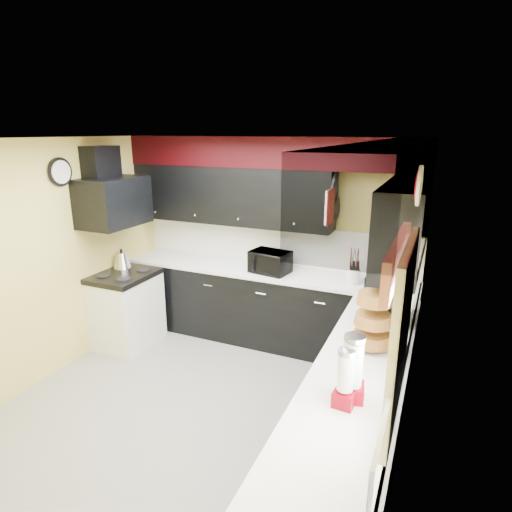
{
  "coord_description": "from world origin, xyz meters",
  "views": [
    {
      "loc": [
        1.91,
        -3.05,
        2.56
      ],
      "look_at": [
        0.18,
        0.88,
        1.3
      ],
      "focal_mm": 30.0,
      "sensor_mm": 36.0,
      "label": 1
    }
  ],
  "objects_px": {
    "microwave": "(383,302)",
    "kettle": "(122,260)",
    "utensil_crock": "(353,276)",
    "toaster_oven": "(270,262)",
    "knife_block": "(354,273)"
  },
  "relations": [
    {
      "from": "knife_block",
      "to": "kettle",
      "type": "bearing_deg",
      "value": 179.58
    },
    {
      "from": "toaster_oven",
      "to": "utensil_crock",
      "type": "relative_size",
      "value": 2.67
    },
    {
      "from": "toaster_oven",
      "to": "utensil_crock",
      "type": "height_order",
      "value": "toaster_oven"
    },
    {
      "from": "knife_block",
      "to": "kettle",
      "type": "relative_size",
      "value": 1.04
    },
    {
      "from": "toaster_oven",
      "to": "microwave",
      "type": "bearing_deg",
      "value": -19.0
    },
    {
      "from": "toaster_oven",
      "to": "kettle",
      "type": "xyz_separation_m",
      "value": [
        -1.77,
        -0.51,
        -0.05
      ]
    },
    {
      "from": "utensil_crock",
      "to": "kettle",
      "type": "xyz_separation_m",
      "value": [
        -2.76,
        -0.52,
        -0.01
      ]
    },
    {
      "from": "toaster_oven",
      "to": "kettle",
      "type": "relative_size",
      "value": 2.07
    },
    {
      "from": "toaster_oven",
      "to": "kettle",
      "type": "height_order",
      "value": "toaster_oven"
    },
    {
      "from": "microwave",
      "to": "knife_block",
      "type": "xyz_separation_m",
      "value": [
        -0.42,
        0.81,
        -0.03
      ]
    },
    {
      "from": "kettle",
      "to": "microwave",
      "type": "bearing_deg",
      "value": -4.53
    },
    {
      "from": "microwave",
      "to": "utensil_crock",
      "type": "height_order",
      "value": "microwave"
    },
    {
      "from": "microwave",
      "to": "kettle",
      "type": "height_order",
      "value": "microwave"
    },
    {
      "from": "kettle",
      "to": "utensil_crock",
      "type": "bearing_deg",
      "value": 10.69
    },
    {
      "from": "knife_block",
      "to": "microwave",
      "type": "bearing_deg",
      "value": -74.14
    }
  ]
}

